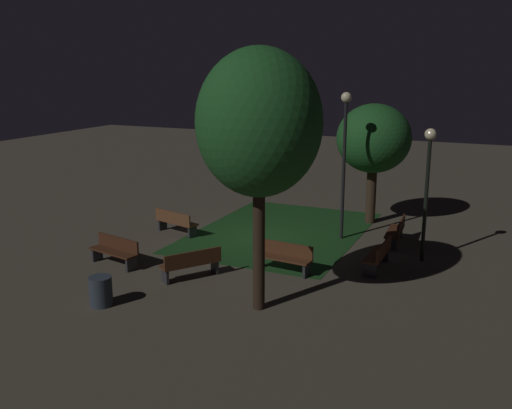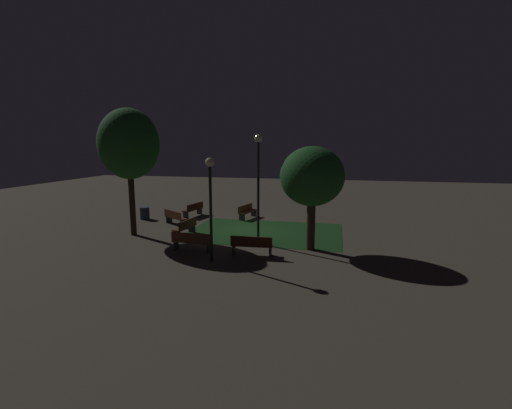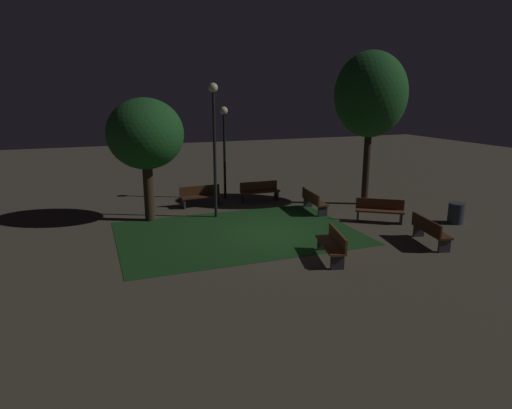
% 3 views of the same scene
% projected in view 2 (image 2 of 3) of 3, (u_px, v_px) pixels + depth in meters
% --- Properties ---
extents(ground_plane, '(60.00, 60.00, 0.00)m').
position_uv_depth(ground_plane, '(247.00, 229.00, 20.49)').
color(ground_plane, '#4C4438').
extents(grass_lawn, '(8.25, 5.84, 0.01)m').
position_uv_depth(grass_lawn, '(265.00, 232.00, 19.83)').
color(grass_lawn, '#194219').
rests_on(grass_lawn, ground).
extents(bench_front_right, '(1.81, 0.50, 0.88)m').
position_uv_depth(bench_front_right, '(192.00, 241.00, 16.18)').
color(bench_front_right, brown).
rests_on(bench_front_right, ground).
extents(bench_front_left, '(1.83, 0.59, 0.88)m').
position_uv_depth(bench_front_left, '(252.00, 245.00, 15.59)').
color(bench_front_left, '#422314').
rests_on(bench_front_left, ground).
extents(bench_near_trees, '(0.85, 1.86, 0.88)m').
position_uv_depth(bench_near_trees, '(194.00, 209.00, 24.14)').
color(bench_near_trees, '#422314').
rests_on(bench_near_trees, ground).
extents(bench_by_lamp, '(0.66, 1.84, 0.88)m').
position_uv_depth(bench_by_lamp, '(186.00, 227.00, 18.97)').
color(bench_by_lamp, '#512D19').
rests_on(bench_by_lamp, ground).
extents(bench_corner, '(0.93, 1.86, 0.88)m').
position_uv_depth(bench_corner, '(247.00, 211.00, 23.43)').
color(bench_corner, brown).
rests_on(bench_corner, ground).
extents(bench_back_row, '(1.76, 1.41, 0.88)m').
position_uv_depth(bench_back_row, '(175.00, 217.00, 21.48)').
color(bench_back_row, '#512D19').
rests_on(bench_back_row, ground).
extents(tree_back_right, '(3.06, 3.06, 6.56)m').
position_uv_depth(tree_back_right, '(129.00, 144.00, 18.47)').
color(tree_back_right, '#2D2116').
rests_on(tree_back_right, ground).
extents(tree_left_canopy, '(2.85, 2.85, 4.68)m').
position_uv_depth(tree_left_canopy, '(312.00, 177.00, 16.05)').
color(tree_left_canopy, '#38281C').
rests_on(tree_left_canopy, ground).
extents(lamp_post_plaza_west, '(0.36, 0.36, 4.23)m').
position_uv_depth(lamp_post_plaza_west, '(210.00, 191.00, 14.45)').
color(lamp_post_plaza_west, black).
rests_on(lamp_post_plaza_west, ground).
extents(lamp_post_path_center, '(0.36, 0.36, 5.20)m').
position_uv_depth(lamp_post_path_center, '(258.00, 172.00, 16.99)').
color(lamp_post_path_center, black).
rests_on(lamp_post_path_center, ground).
extents(trash_bin, '(0.59, 0.59, 0.78)m').
position_uv_depth(trash_bin, '(145.00, 213.00, 23.19)').
color(trash_bin, '#2D3842').
rests_on(trash_bin, ground).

